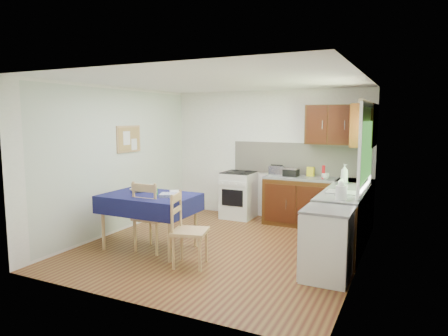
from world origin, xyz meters
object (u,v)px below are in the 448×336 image
at_px(toaster, 277,171).
at_px(dining_table, 150,201).
at_px(chair_near, 187,227).
at_px(dish_rack, 341,191).
at_px(sandwich_press, 291,172).
at_px(kettle, 341,191).
at_px(chair_far, 151,214).

bearing_deg(toaster, dining_table, -98.76).
relative_size(chair_near, toaster, 3.70).
distance_m(dining_table, dish_rack, 2.82).
relative_size(sandwich_press, kettle, 1.08).
bearing_deg(sandwich_press, kettle, -69.73).
bearing_deg(toaster, chair_far, -96.12).
distance_m(chair_far, toaster, 2.67).
height_order(dish_rack, kettle, kettle).
distance_m(chair_near, kettle, 2.10).
bearing_deg(chair_near, kettle, -78.28).
height_order(chair_far, dish_rack, dish_rack).
height_order(chair_far, sandwich_press, sandwich_press).
distance_m(toaster, kettle, 2.27).
bearing_deg(chair_near, chair_far, 56.25).
distance_m(sandwich_press, dish_rack, 1.73).
bearing_deg(chair_near, dining_table, 52.60).
distance_m(dining_table, toaster, 2.60).
bearing_deg(chair_far, sandwich_press, -120.82).
xyz_separation_m(dish_rack, kettle, (0.07, -0.48, 0.09)).
bearing_deg(kettle, sandwich_press, 123.99).
relative_size(sandwich_press, dish_rack, 0.65).
relative_size(chair_far, sandwich_press, 3.88).
xyz_separation_m(chair_near, sandwich_press, (0.64, 2.68, 0.45)).
height_order(toaster, dish_rack, toaster).
height_order(chair_far, toaster, toaster).
xyz_separation_m(chair_far, kettle, (2.62, 0.62, 0.45)).
relative_size(dining_table, toaster, 5.10).
xyz_separation_m(dining_table, dish_rack, (2.63, 1.00, 0.20)).
height_order(sandwich_press, dish_rack, dish_rack).
height_order(chair_far, chair_near, chair_far).
bearing_deg(kettle, chair_near, -154.01).
bearing_deg(dish_rack, kettle, -66.58).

